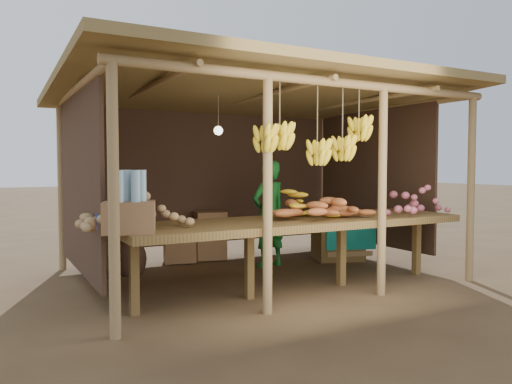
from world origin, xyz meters
TOP-DOWN VIEW (x-y plane):
  - ground at (0.00, 0.00)m, footprint 60.00×60.00m
  - stall_structure at (-0.02, 0.02)m, footprint 4.70×3.50m
  - counter at (0.00, -0.95)m, footprint 3.90×1.05m
  - potato_heap at (-1.77, -0.89)m, footprint 1.14×0.85m
  - sweet_potato_heap at (0.21, -1.03)m, footprint 1.22×0.83m
  - onion_heap at (1.51, -1.16)m, footprint 1.03×0.81m
  - banana_pile at (0.08, -0.90)m, footprint 0.72×0.49m
  - tomato_basin at (-1.90, -0.80)m, footprint 0.41×0.41m
  - bottle_box at (-1.90, -1.20)m, footprint 0.52×0.46m
  - vendor at (0.41, 0.39)m, footprint 0.58×0.43m
  - tarp_crate at (1.57, 0.35)m, footprint 0.90×0.84m
  - carton_stack at (-0.26, 1.20)m, footprint 0.96×0.42m
  - burlap_sacks at (-1.57, 0.80)m, footprint 0.77×0.40m

SIDE VIEW (x-z plane):
  - ground at x=0.00m, z-range 0.00..0.00m
  - burlap_sacks at x=-1.57m, z-range -0.04..0.51m
  - carton_stack at x=-0.26m, z-range -0.04..0.65m
  - tarp_crate at x=1.57m, z-range -0.08..0.80m
  - vendor at x=0.41m, z-range 0.00..1.45m
  - counter at x=0.00m, z-range 0.34..1.14m
  - tomato_basin at x=-1.90m, z-range 0.78..1.00m
  - banana_pile at x=0.08m, z-range 0.80..1.15m
  - onion_heap at x=1.51m, z-range 0.80..1.16m
  - sweet_potato_heap at x=0.21m, z-range 0.80..1.16m
  - potato_heap at x=-1.77m, z-range 0.80..1.17m
  - bottle_box at x=-1.90m, z-range 0.74..1.28m
  - stall_structure at x=-0.02m, z-range 0.70..3.13m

